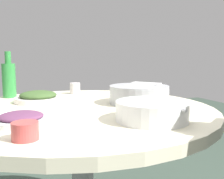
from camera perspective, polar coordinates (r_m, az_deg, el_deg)
The scene contains 8 objects.
round_dining_table at distance 1.21m, azimuth -6.60°, elevation -8.06°, with size 1.20×1.20×0.77m.
rice_bowl at distance 1.28m, azimuth 5.97°, elevation -1.00°, with size 0.29×0.29×0.10m.
soup_bowl at distance 0.94m, azimuth 8.78°, elevation -4.83°, with size 0.28×0.26×0.07m.
dish_greens at distance 1.37m, azimuth -15.93°, elevation -1.64°, with size 0.24×0.24×0.06m.
dish_eggplant at distance 0.95m, azimuth -19.38°, elevation -6.02°, with size 0.20×0.20×0.04m.
green_bottle at distance 1.56m, azimuth -21.75°, elevation 2.15°, with size 0.07×0.07×0.26m.
tea_cup_near at distance 1.62m, azimuth -8.15°, elevation 0.26°, with size 0.06×0.06×0.07m, color silver.
tea_cup_far at distance 0.76m, azimuth -18.58°, elevation -8.65°, with size 0.07×0.07×0.05m, color #BE4947.
Camera 1 is at (1.13, -0.29, 1.00)m, focal length 41.52 mm.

